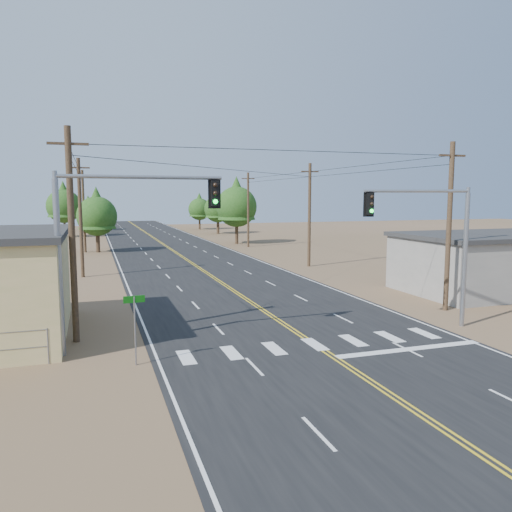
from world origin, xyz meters
name	(u,v)px	position (x,y,z in m)	size (l,w,h in m)	color
ground	(423,417)	(0.00, 0.00, 0.00)	(220.00, 220.00, 0.00)	brown
road	(209,274)	(0.00, 30.00, 0.01)	(15.00, 200.00, 0.02)	black
building_right	(507,263)	(19.00, 16.00, 2.00)	(15.00, 8.00, 4.00)	gray
utility_pole_left_near	(72,234)	(-10.50, 12.00, 5.12)	(1.80, 0.30, 10.00)	#4C3826
utility_pole_left_mid	(81,217)	(-10.50, 32.00, 5.12)	(1.80, 0.30, 10.00)	#4C3826
utility_pole_left_far	(84,210)	(-10.50, 52.00, 5.12)	(1.80, 0.30, 10.00)	#4C3826
utility_pole_right_near	(449,226)	(10.50, 12.00, 5.12)	(1.80, 0.30, 10.00)	#4C3826
utility_pole_right_mid	(309,214)	(10.50, 32.00, 5.12)	(1.80, 0.30, 10.00)	#4C3826
utility_pole_right_far	(248,209)	(10.50, 52.00, 5.12)	(1.80, 0.30, 10.00)	#4C3826
signal_mast_left	(110,230)	(-8.86, 10.07, 5.40)	(7.31, 0.55, 7.89)	gray
signal_mast_right	(437,234)	(7.29, 8.99, 4.90)	(5.45, 1.54, 7.30)	gray
street_sign	(135,319)	(-8.11, 7.73, 1.93)	(0.85, 0.09, 2.88)	gray
tree_left_near	(97,212)	(-9.00, 51.49, 4.91)	(4.82, 4.82, 8.03)	#3F2D1E
tree_left_mid	(64,203)	(-14.00, 77.38, 5.77)	(5.66, 5.66, 9.43)	#3F2D1E
tree_left_far	(88,209)	(-10.19, 93.29, 4.30)	(4.22, 4.22, 7.03)	#3F2D1E
tree_right_near	(237,203)	(10.24, 56.75, 5.94)	(5.82, 5.82, 9.71)	#3F2D1E
tree_right_mid	(218,206)	(12.37, 76.61, 5.05)	(4.96, 4.96, 8.27)	#3F2D1E
tree_right_far	(199,207)	(11.64, 89.57, 4.64)	(4.56, 4.56, 7.59)	#3F2D1E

